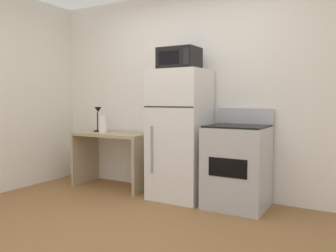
{
  "coord_description": "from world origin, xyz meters",
  "views": [
    {
      "loc": [
        1.88,
        -2.31,
        1.19
      ],
      "look_at": [
        -0.08,
        1.1,
        0.9
      ],
      "focal_mm": 36.44,
      "sensor_mm": 36.0,
      "label": 1
    }
  ],
  "objects_px": {
    "microwave": "(179,59)",
    "oven_range": "(237,166)",
    "refrigerator": "(180,135)",
    "desk": "(113,150)",
    "desk_lamp": "(98,115)",
    "paper_towel_roll": "(103,124)"
  },
  "relations": [
    {
      "from": "desk",
      "to": "microwave",
      "type": "bearing_deg",
      "value": -2.72
    },
    {
      "from": "desk",
      "to": "microwave",
      "type": "xyz_separation_m",
      "value": [
        1.06,
        -0.05,
        1.17
      ]
    },
    {
      "from": "desk_lamp",
      "to": "microwave",
      "type": "bearing_deg",
      "value": -2.79
    },
    {
      "from": "refrigerator",
      "to": "microwave",
      "type": "height_order",
      "value": "microwave"
    },
    {
      "from": "paper_towel_roll",
      "to": "oven_range",
      "type": "relative_size",
      "value": 0.22
    },
    {
      "from": "desk",
      "to": "refrigerator",
      "type": "distance_m",
      "value": 1.09
    },
    {
      "from": "desk",
      "to": "desk_lamp",
      "type": "relative_size",
      "value": 3.07
    },
    {
      "from": "paper_towel_roll",
      "to": "oven_range",
      "type": "height_order",
      "value": "oven_range"
    },
    {
      "from": "microwave",
      "to": "oven_range",
      "type": "xyz_separation_m",
      "value": [
        0.72,
        0.02,
        -1.22
      ]
    },
    {
      "from": "desk",
      "to": "refrigerator",
      "type": "relative_size",
      "value": 0.69
    },
    {
      "from": "desk_lamp",
      "to": "oven_range",
      "type": "distance_m",
      "value": 2.13
    },
    {
      "from": "desk",
      "to": "oven_range",
      "type": "distance_m",
      "value": 1.78
    },
    {
      "from": "microwave",
      "to": "refrigerator",
      "type": "bearing_deg",
      "value": 90.33
    },
    {
      "from": "desk_lamp",
      "to": "microwave",
      "type": "xyz_separation_m",
      "value": [
        1.34,
        -0.07,
        0.7
      ]
    },
    {
      "from": "refrigerator",
      "to": "paper_towel_roll",
      "type": "bearing_deg",
      "value": -177.67
    },
    {
      "from": "desk_lamp",
      "to": "refrigerator",
      "type": "xyz_separation_m",
      "value": [
        1.34,
        -0.04,
        -0.21
      ]
    },
    {
      "from": "microwave",
      "to": "oven_range",
      "type": "bearing_deg",
      "value": 1.65
    },
    {
      "from": "paper_towel_roll",
      "to": "microwave",
      "type": "xyz_separation_m",
      "value": [
        1.17,
        0.03,
        0.82
      ]
    },
    {
      "from": "refrigerator",
      "to": "desk",
      "type": "bearing_deg",
      "value": 178.43
    },
    {
      "from": "paper_towel_roll",
      "to": "microwave",
      "type": "distance_m",
      "value": 1.43
    },
    {
      "from": "desk",
      "to": "paper_towel_roll",
      "type": "distance_m",
      "value": 0.38
    },
    {
      "from": "oven_range",
      "to": "refrigerator",
      "type": "bearing_deg",
      "value": 179.97
    }
  ]
}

